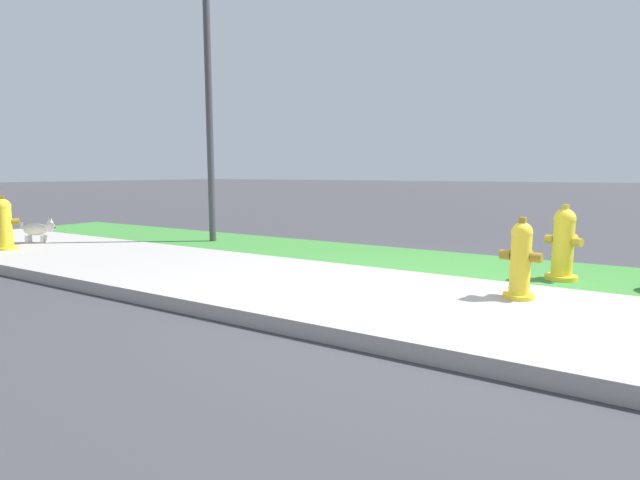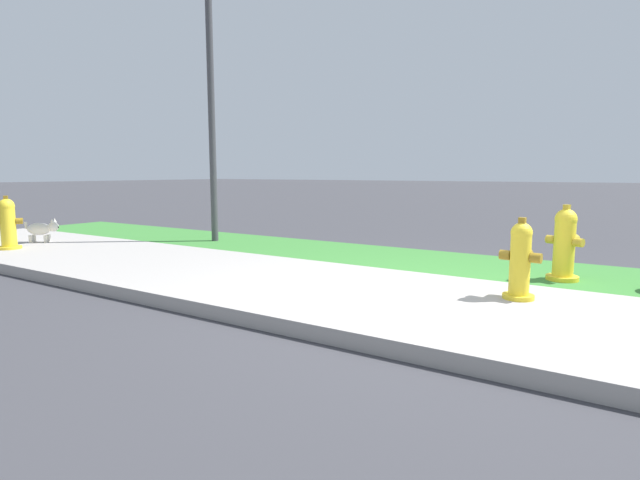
{
  "view_description": "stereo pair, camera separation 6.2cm",
  "coord_description": "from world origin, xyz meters",
  "px_view_note": "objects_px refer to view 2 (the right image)",
  "views": [
    {
      "loc": [
        1.44,
        -4.11,
        1.14
      ],
      "look_at": [
        -1.43,
        0.49,
        0.4
      ],
      "focal_mm": 28.0,
      "sensor_mm": 36.0,
      "label": 1
    },
    {
      "loc": [
        1.49,
        -4.08,
        1.14
      ],
      "look_at": [
        -1.43,
        0.49,
        0.4
      ],
      "focal_mm": 28.0,
      "sensor_mm": 36.0,
      "label": 2
    }
  ],
  "objects_px": {
    "fire_hydrant_at_driveway": "(520,261)",
    "small_white_dog": "(42,229)",
    "street_lamp": "(210,56)",
    "fire_hydrant_far_end": "(8,224)",
    "fire_hydrant_mid_block": "(565,244)"
  },
  "relations": [
    {
      "from": "fire_hydrant_at_driveway",
      "to": "small_white_dog",
      "type": "xyz_separation_m",
      "value": [
        -7.28,
        -0.32,
        -0.13
      ]
    },
    {
      "from": "street_lamp",
      "to": "fire_hydrant_at_driveway",
      "type": "bearing_deg",
      "value": -14.94
    },
    {
      "from": "fire_hydrant_far_end",
      "to": "street_lamp",
      "type": "xyz_separation_m",
      "value": [
        1.91,
        2.32,
        2.59
      ]
    },
    {
      "from": "small_white_dog",
      "to": "fire_hydrant_far_end",
      "type": "bearing_deg",
      "value": -100.3
    },
    {
      "from": "fire_hydrant_mid_block",
      "to": "fire_hydrant_at_driveway",
      "type": "relative_size",
      "value": 1.08
    },
    {
      "from": "fire_hydrant_mid_block",
      "to": "street_lamp",
      "type": "bearing_deg",
      "value": -159.61
    },
    {
      "from": "fire_hydrant_at_driveway",
      "to": "fire_hydrant_far_end",
      "type": "bearing_deg",
      "value": -165.95
    },
    {
      "from": "fire_hydrant_far_end",
      "to": "street_lamp",
      "type": "height_order",
      "value": "street_lamp"
    },
    {
      "from": "fire_hydrant_at_driveway",
      "to": "small_white_dog",
      "type": "height_order",
      "value": "fire_hydrant_at_driveway"
    },
    {
      "from": "fire_hydrant_mid_block",
      "to": "fire_hydrant_far_end",
      "type": "bearing_deg",
      "value": -140.9
    },
    {
      "from": "street_lamp",
      "to": "small_white_dog",
      "type": "bearing_deg",
      "value": -142.85
    },
    {
      "from": "fire_hydrant_mid_block",
      "to": "street_lamp",
      "type": "height_order",
      "value": "street_lamp"
    },
    {
      "from": "small_white_dog",
      "to": "fire_hydrant_at_driveway",
      "type": "bearing_deg",
      "value": -32.21
    },
    {
      "from": "fire_hydrant_mid_block",
      "to": "small_white_dog",
      "type": "height_order",
      "value": "fire_hydrant_mid_block"
    },
    {
      "from": "small_white_dog",
      "to": "street_lamp",
      "type": "xyz_separation_m",
      "value": [
        2.21,
        1.67,
        2.75
      ]
    }
  ]
}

